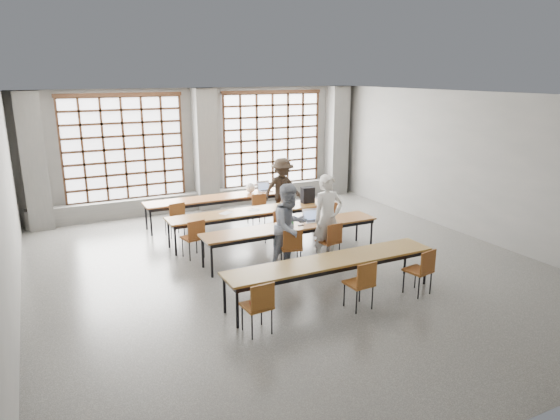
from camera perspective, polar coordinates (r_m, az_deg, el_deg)
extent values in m
plane|color=#464644|center=(10.50, 0.85, -6.47)|extent=(11.00, 11.00, 0.00)
plane|color=silver|center=(9.75, 0.94, 12.99)|extent=(11.00, 11.00, 0.00)
plane|color=slate|center=(15.00, -8.84, 6.95)|extent=(10.00, 0.00, 10.00)
plane|color=slate|center=(5.88, 26.49, -7.89)|extent=(10.00, 0.00, 10.00)
plane|color=slate|center=(8.94, -28.93, -0.56)|extent=(0.00, 11.00, 11.00)
plane|color=slate|center=(13.01, 20.94, 4.83)|extent=(0.00, 11.00, 11.00)
cube|color=#5A5A58|center=(14.05, -26.28, 4.97)|extent=(0.60, 0.55, 3.50)
cube|color=#5A5A58|center=(14.74, -8.51, 6.82)|extent=(0.60, 0.55, 3.50)
cube|color=#5A5A58|center=(16.66, 6.49, 7.87)|extent=(0.60, 0.55, 3.50)
cube|color=white|center=(14.45, -17.42, 6.72)|extent=(3.20, 0.02, 2.80)
cube|color=black|center=(14.37, -17.36, 6.68)|extent=(3.20, 0.05, 2.80)
cube|color=black|center=(14.65, -16.91, 1.07)|extent=(3.32, 0.07, 0.10)
cube|color=black|center=(14.24, -17.84, 12.44)|extent=(3.32, 0.07, 0.10)
cube|color=white|center=(15.78, -0.97, 8.10)|extent=(3.20, 0.02, 2.80)
cube|color=black|center=(15.71, -0.84, 8.06)|extent=(3.20, 0.05, 2.80)
cube|color=black|center=(15.96, -0.82, 2.89)|extent=(3.32, 0.07, 0.10)
cube|color=black|center=(15.59, -0.87, 13.35)|extent=(3.32, 0.07, 0.10)
cube|color=#5A5A58|center=(15.11, -8.38, 1.22)|extent=(9.80, 0.35, 0.50)
cube|color=brown|center=(13.37, -6.85, 1.45)|extent=(4.00, 0.70, 0.04)
cube|color=black|center=(13.39, -6.84, 1.20)|extent=(3.90, 0.64, 0.08)
cylinder|color=black|center=(12.71, -14.52, -1.40)|extent=(0.05, 0.05, 0.69)
cylinder|color=black|center=(13.25, -15.06, -0.74)|extent=(0.05, 0.05, 0.69)
cylinder|color=black|center=(13.94, 1.04, 0.60)|extent=(0.05, 0.05, 0.69)
cylinder|color=black|center=(14.45, -0.01, 1.12)|extent=(0.05, 0.05, 0.69)
cube|color=brown|center=(11.95, -3.41, -0.15)|extent=(4.00, 0.70, 0.04)
cube|color=black|center=(11.97, -3.41, -0.43)|extent=(3.90, 0.64, 0.08)
cylinder|color=black|center=(11.22, -11.87, -3.47)|extent=(0.05, 0.05, 0.69)
cylinder|color=black|center=(11.75, -12.60, -2.64)|extent=(0.05, 0.05, 0.69)
cylinder|color=black|center=(12.65, 5.16, -1.02)|extent=(0.05, 0.05, 0.69)
cylinder|color=black|center=(13.13, 3.84, -0.38)|extent=(0.05, 0.05, 0.69)
cube|color=brown|center=(10.78, 1.33, -1.88)|extent=(4.00, 0.70, 0.04)
cube|color=black|center=(10.79, 1.32, -2.18)|extent=(3.90, 0.64, 0.08)
cylinder|color=black|center=(9.93, -7.80, -5.79)|extent=(0.05, 0.05, 0.69)
cylinder|color=black|center=(10.45, -8.83, -4.74)|extent=(0.05, 0.05, 0.69)
cylinder|color=black|center=(11.64, 10.40, -2.69)|extent=(0.05, 0.05, 0.69)
cylinder|color=black|center=(12.09, 8.76, -1.94)|extent=(0.05, 0.05, 0.69)
cube|color=brown|center=(8.90, 5.96, -5.76)|extent=(4.00, 0.70, 0.04)
cube|color=black|center=(8.92, 5.95, -6.12)|extent=(3.90, 0.64, 0.08)
cylinder|color=black|center=(8.01, -4.90, -11.10)|extent=(0.05, 0.05, 0.69)
cylinder|color=black|center=(8.50, -6.36, -9.50)|extent=(0.05, 0.05, 0.69)
cylinder|color=black|center=(9.93, 16.28, -6.29)|extent=(0.05, 0.05, 0.69)
cylinder|color=black|center=(10.33, 14.12, -5.27)|extent=(0.05, 0.05, 0.69)
cube|color=brown|center=(12.54, -11.99, -0.95)|extent=(0.48, 0.48, 0.04)
cube|color=brown|center=(12.30, -11.67, -0.14)|extent=(0.40, 0.09, 0.40)
cylinder|color=black|center=(12.61, -11.93, -1.93)|extent=(0.02, 0.02, 0.45)
cube|color=maroon|center=(13.22, -2.75, 0.22)|extent=(0.42, 0.42, 0.04)
cube|color=maroon|center=(12.99, -2.40, 1.00)|extent=(0.40, 0.03, 0.40)
cylinder|color=black|center=(13.29, -2.73, -0.71)|extent=(0.02, 0.02, 0.45)
cube|color=brown|center=(13.55, 0.35, 0.62)|extent=(0.51, 0.51, 0.04)
cube|color=brown|center=(13.35, 0.91, 1.40)|extent=(0.40, 0.12, 0.40)
cylinder|color=black|center=(13.61, 0.35, -0.30)|extent=(0.02, 0.02, 0.45)
cube|color=brown|center=(11.02, -9.94, -3.13)|extent=(0.49, 0.49, 0.04)
cube|color=brown|center=(10.78, -9.51, -2.25)|extent=(0.40, 0.10, 0.40)
cylinder|color=black|center=(11.10, -9.89, -4.24)|extent=(0.02, 0.02, 0.45)
cube|color=maroon|center=(11.70, -0.53, -1.79)|extent=(0.49, 0.49, 0.04)
cube|color=maroon|center=(11.48, 0.06, -0.93)|extent=(0.40, 0.10, 0.40)
cylinder|color=black|center=(11.77, -0.53, -2.84)|extent=(0.02, 0.02, 0.45)
cube|color=brown|center=(12.35, 5.32, -0.93)|extent=(0.44, 0.44, 0.04)
cube|color=brown|center=(12.13, 5.88, -0.12)|extent=(0.40, 0.05, 0.40)
cylinder|color=black|center=(12.42, 5.30, -1.93)|extent=(0.02, 0.02, 0.45)
cube|color=brown|center=(10.26, 1.26, -4.30)|extent=(0.52, 0.52, 0.04)
cube|color=brown|center=(10.00, 1.49, -3.45)|extent=(0.39, 0.14, 0.40)
cylinder|color=black|center=(10.34, 1.25, -5.48)|extent=(0.02, 0.02, 0.45)
cube|color=maroon|center=(10.69, 5.55, -3.56)|extent=(0.48, 0.48, 0.04)
cube|color=maroon|center=(10.47, 6.29, -2.66)|extent=(0.40, 0.09, 0.40)
cylinder|color=black|center=(10.76, 5.52, -4.69)|extent=(0.02, 0.02, 0.45)
cube|color=brown|center=(7.82, -2.68, -10.88)|extent=(0.45, 0.45, 0.04)
cube|color=brown|center=(7.57, -1.99, -9.91)|extent=(0.40, 0.06, 0.40)
cylinder|color=black|center=(7.93, -2.66, -12.34)|extent=(0.02, 0.02, 0.45)
cube|color=brown|center=(8.69, 8.99, -8.29)|extent=(0.44, 0.44, 0.04)
cube|color=brown|center=(8.46, 9.90, -7.32)|extent=(0.40, 0.05, 0.40)
cylinder|color=black|center=(8.78, 8.93, -9.63)|extent=(0.02, 0.02, 0.45)
cube|color=brown|center=(9.45, 15.49, -6.67)|extent=(0.49, 0.49, 0.04)
cube|color=brown|center=(9.26, 16.57, -5.70)|extent=(0.40, 0.11, 0.40)
cylinder|color=black|center=(9.54, 15.39, -7.93)|extent=(0.02, 0.02, 0.45)
imported|color=white|center=(10.58, 5.47, -0.98)|extent=(0.69, 0.46, 1.88)
imported|color=#182649|center=(10.17, 1.14, -1.88)|extent=(1.00, 0.86, 1.78)
imported|color=black|center=(13.50, 0.26, 2.35)|extent=(1.13, 0.68, 1.72)
cube|color=#B5B5BA|center=(11.06, 3.73, -1.28)|extent=(0.39, 0.30, 0.02)
cube|color=black|center=(11.05, 3.75, -1.23)|extent=(0.32, 0.22, 0.00)
cube|color=#B5B5BA|center=(11.15, 3.46, -0.49)|extent=(0.37, 0.11, 0.26)
cube|color=#8CABF2|center=(11.15, 3.49, -0.63)|extent=(0.31, 0.09, 0.21)
cube|color=silver|center=(13.90, -1.68, 2.22)|extent=(0.36, 0.26, 0.02)
cube|color=black|center=(13.89, -1.66, 2.26)|extent=(0.30, 0.18, 0.00)
cube|color=silver|center=(14.00, -1.93, 2.82)|extent=(0.36, 0.07, 0.26)
cube|color=#8AAAEE|center=(13.99, -1.91, 2.71)|extent=(0.31, 0.05, 0.21)
ellipsoid|color=silver|center=(11.20, 5.68, -1.06)|extent=(0.11, 0.08, 0.04)
cube|color=#2A823D|center=(10.80, 0.90, -1.47)|extent=(0.27, 0.17, 0.09)
cube|color=black|center=(10.77, 2.42, -1.75)|extent=(0.13, 0.06, 0.01)
cube|color=silver|center=(11.78, -6.19, -0.34)|extent=(0.36, 0.33, 0.00)
cube|color=white|center=(11.99, -2.97, 0.00)|extent=(0.36, 0.32, 0.00)
cube|color=black|center=(12.63, 3.18, 1.73)|extent=(0.33, 0.22, 0.40)
ellipsoid|color=white|center=(13.70, -3.40, 2.57)|extent=(0.30, 0.26, 0.29)
cube|color=red|center=(7.80, -2.68, -10.55)|extent=(0.21, 0.11, 0.06)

